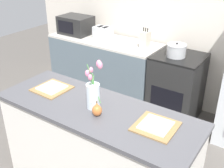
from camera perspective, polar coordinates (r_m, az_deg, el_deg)
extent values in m
cube|color=silver|center=(3.87, 15.23, 14.11)|extent=(5.20, 0.08, 2.70)
cube|color=silver|center=(2.64, -3.15, -13.54)|extent=(1.76, 0.62, 0.86)
cube|color=#4C4C51|center=(2.37, -3.42, -5.21)|extent=(1.80, 0.66, 0.03)
cube|color=slate|center=(4.29, -1.53, 3.20)|extent=(1.68, 0.60, 0.85)
cube|color=beige|center=(4.13, -1.60, 8.84)|extent=(1.68, 0.60, 0.03)
cube|color=black|center=(3.79, 12.87, -0.78)|extent=(0.60, 0.60, 0.86)
cube|color=black|center=(3.61, 13.58, 5.46)|extent=(0.60, 0.60, 0.02)
cube|color=black|center=(3.55, 10.93, -3.12)|extent=(0.42, 0.01, 0.28)
cylinder|color=silver|center=(2.32, -3.85, -2.46)|extent=(0.11, 0.11, 0.21)
cylinder|color=#569E4C|center=(2.26, -3.72, 0.01)|extent=(0.14, 0.01, 0.31)
ellipsoid|color=pink|center=(2.15, -2.52, 3.75)|extent=(0.04, 0.04, 0.06)
cylinder|color=#569E4C|center=(2.29, -3.53, -0.09)|extent=(0.02, 0.12, 0.29)
ellipsoid|color=pink|center=(2.25, -2.69, 4.12)|extent=(0.04, 0.04, 0.07)
cylinder|color=#569E4C|center=(2.29, -4.02, -0.62)|extent=(0.03, 0.02, 0.26)
ellipsoid|color=pink|center=(2.25, -4.27, 2.86)|extent=(0.03, 0.03, 0.05)
cylinder|color=#569E4C|center=(2.29, -4.44, -0.99)|extent=(0.04, 0.03, 0.24)
ellipsoid|color=pink|center=(2.23, -5.01, 2.17)|extent=(0.04, 0.04, 0.06)
cylinder|color=#569E4C|center=(2.28, -3.98, -1.12)|extent=(0.04, 0.09, 0.23)
ellipsoid|color=pink|center=(2.18, -4.42, 1.33)|extent=(0.03, 0.03, 0.05)
ellipsoid|color=#C66B33|center=(2.24, -3.07, -5.38)|extent=(0.08, 0.08, 0.09)
cone|color=#C66B33|center=(2.21, -3.10, -4.23)|extent=(0.04, 0.04, 0.04)
cylinder|color=brown|center=(2.20, -3.12, -3.69)|extent=(0.01, 0.01, 0.02)
cube|color=olive|center=(2.71, -12.10, -0.92)|extent=(0.31, 0.31, 0.01)
cube|color=silver|center=(2.70, -12.12, -0.69)|extent=(0.23, 0.23, 0.01)
cube|color=olive|center=(2.15, 8.87, -8.50)|extent=(0.31, 0.31, 0.01)
cube|color=silver|center=(2.14, 8.89, -8.24)|extent=(0.23, 0.23, 0.01)
cube|color=#B7BABC|center=(4.16, -1.86, 10.40)|extent=(0.26, 0.18, 0.17)
cube|color=black|center=(4.16, -2.40, 11.61)|extent=(0.05, 0.11, 0.01)
cube|color=black|center=(4.11, -1.36, 11.44)|extent=(0.05, 0.11, 0.01)
cube|color=black|center=(4.23, -3.43, 11.01)|extent=(0.02, 0.02, 0.02)
cylinder|color=#B2B5B7|center=(3.55, 12.92, 6.56)|extent=(0.23, 0.23, 0.14)
cylinder|color=#B2B5B7|center=(3.52, 13.05, 7.74)|extent=(0.24, 0.24, 0.01)
sphere|color=black|center=(3.52, 13.08, 8.03)|extent=(0.02, 0.02, 0.02)
cube|color=black|center=(4.41, -7.35, 11.82)|extent=(0.48, 0.36, 0.27)
cube|color=black|center=(4.31, -9.43, 11.33)|extent=(0.29, 0.01, 0.18)
cube|color=beige|center=(3.78, 6.75, 8.94)|extent=(0.10, 0.14, 0.22)
cylinder|color=black|center=(3.75, 6.45, 10.99)|extent=(0.01, 0.01, 0.05)
cylinder|color=black|center=(3.74, 6.86, 10.91)|extent=(0.01, 0.01, 0.05)
cylinder|color=black|center=(3.73, 7.27, 10.83)|extent=(0.01, 0.01, 0.05)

